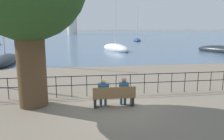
# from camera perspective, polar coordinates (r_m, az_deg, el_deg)

# --- Properties ---
(ground_plane) EXTENTS (1000.00, 1000.00, 0.00)m
(ground_plane) POSITION_cam_1_polar(r_m,az_deg,el_deg) (9.55, 0.44, -9.40)
(ground_plane) COLOR #706656
(harbor_water) EXTENTS (600.00, 300.00, 0.01)m
(harbor_water) POSITION_cam_1_polar(r_m,az_deg,el_deg) (168.82, -7.96, 9.73)
(harbor_water) COLOR #47607A
(harbor_water) RESTS_ON ground_plane
(park_bench) EXTENTS (1.82, 0.45, 0.90)m
(park_bench) POSITION_cam_1_polar(r_m,az_deg,el_deg) (9.35, 0.50, -7.05)
(park_bench) COLOR brown
(park_bench) RESTS_ON ground_plane
(seated_person_left) EXTENTS (0.45, 0.35, 1.25)m
(seated_person_left) POSITION_cam_1_polar(r_m,az_deg,el_deg) (9.29, -2.26, -5.55)
(seated_person_left) COLOR navy
(seated_person_left) RESTS_ON ground_plane
(seated_person_right) EXTENTS (0.38, 0.35, 1.26)m
(seated_person_right) POSITION_cam_1_polar(r_m,az_deg,el_deg) (9.42, 3.09, -5.31)
(seated_person_right) COLOR navy
(seated_person_right) RESTS_ON ground_plane
(promenade_railing) EXTENTS (13.93, 0.04, 1.05)m
(promenade_railing) POSITION_cam_1_polar(r_m,az_deg,el_deg) (10.84, -0.83, -3.07)
(promenade_railing) COLOR black
(promenade_railing) RESTS_ON ground_plane
(sailboat_0) EXTENTS (2.90, 7.73, 9.58)m
(sailboat_0) POSITION_cam_1_polar(r_m,az_deg,el_deg) (23.36, -26.05, 2.34)
(sailboat_0) COLOR black
(sailboat_0) RESTS_ON ground_plane
(sailboat_1) EXTENTS (3.23, 7.01, 9.07)m
(sailboat_1) POSITION_cam_1_polar(r_m,az_deg,el_deg) (56.99, 6.54, 7.81)
(sailboat_1) COLOR navy
(sailboat_1) RESTS_ON ground_plane
(sailboat_2) EXTENTS (4.12, 7.21, 8.93)m
(sailboat_2) POSITION_cam_1_polar(r_m,az_deg,el_deg) (32.64, 0.94, 5.68)
(sailboat_2) COLOR white
(sailboat_2) RESTS_ON ground_plane
(sailboat_3) EXTENTS (5.01, 8.08, 7.66)m
(sailboat_3) POSITION_cam_1_polar(r_m,az_deg,el_deg) (33.28, 27.22, 4.54)
(sailboat_3) COLOR black
(sailboat_3) RESTS_ON ground_plane
(harbor_lighthouse) EXTENTS (4.89, 4.89, 28.72)m
(harbor_lighthouse) POSITION_cam_1_polar(r_m,az_deg,el_deg) (116.07, -10.53, 15.75)
(harbor_lighthouse) COLOR silver
(harbor_lighthouse) RESTS_ON ground_plane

